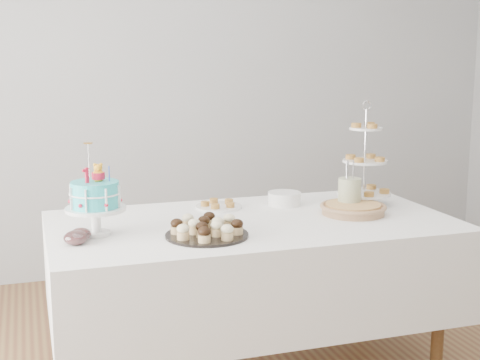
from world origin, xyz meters
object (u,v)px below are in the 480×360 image
object	(u,v)px
table	(252,265)
birthday_cake	(96,210)
tiered_stand	(365,162)
cupcake_tray	(207,227)
plate_stack	(284,199)
utensil_pitcher	(350,193)
jam_bowl_a	(81,235)
jam_bowl_b	(76,238)
pastry_plate	(219,205)
pie	(353,208)

from	to	relation	value
table	birthday_cake	bearing A→B (deg)	-177.07
birthday_cake	tiered_stand	world-z (taller)	tiered_stand
cupcake_tray	plate_stack	distance (m)	0.73
table	plate_stack	distance (m)	0.46
utensil_pitcher	plate_stack	bearing A→B (deg)	113.90
jam_bowl_a	jam_bowl_b	distance (m)	0.06
cupcake_tray	plate_stack	xyz separation A→B (m)	(0.55, 0.48, -0.01)
birthday_cake	jam_bowl_a	xyz separation A→B (m)	(-0.07, -0.07, -0.09)
cupcake_tray	tiered_stand	bearing A→B (deg)	20.36
pastry_plate	plate_stack	bearing A→B (deg)	-6.14
cupcake_tray	jam_bowl_a	world-z (taller)	cupcake_tray
table	jam_bowl_a	xyz separation A→B (m)	(-0.82, -0.11, 0.25)
plate_stack	utensil_pitcher	xyz separation A→B (m)	(0.26, -0.23, 0.06)
table	plate_stack	bearing A→B (deg)	44.26
jam_bowl_a	pastry_plate	bearing A→B (deg)	29.05
pastry_plate	pie	bearing A→B (deg)	-29.20
birthday_cake	plate_stack	distance (m)	1.06
cupcake_tray	tiered_stand	size ratio (longest dim) A/B	0.66
pie	plate_stack	distance (m)	0.39
pastry_plate	jam_bowl_a	distance (m)	0.84
plate_stack	jam_bowl_a	xyz separation A→B (m)	(-1.08, -0.37, -0.01)
birthday_cake	pie	bearing A→B (deg)	-19.06
tiered_stand	utensil_pitcher	distance (m)	0.23
table	tiered_stand	bearing A→B (deg)	11.78
table	pastry_plate	xyz separation A→B (m)	(-0.08, 0.30, 0.24)
birthday_cake	cupcake_tray	world-z (taller)	birthday_cake
cupcake_tray	birthday_cake	bearing A→B (deg)	158.87
pie	utensil_pitcher	world-z (taller)	utensil_pitcher
birthday_cake	pastry_plate	size ratio (longest dim) A/B	1.69
tiered_stand	birthday_cake	bearing A→B (deg)	-172.81
birthday_cake	utensil_pitcher	bearing A→B (deg)	-16.13
cupcake_tray	pastry_plate	bearing A→B (deg)	68.55
birthday_cake	plate_stack	size ratio (longest dim) A/B	2.34
tiered_stand	pastry_plate	world-z (taller)	tiered_stand
birthday_cake	utensil_pitcher	size ratio (longest dim) A/B	1.58
tiered_stand	plate_stack	world-z (taller)	tiered_stand
plate_stack	pastry_plate	distance (m)	0.35
pie	utensil_pitcher	xyz separation A→B (m)	(0.01, 0.07, 0.06)
table	utensil_pitcher	xyz separation A→B (m)	(0.53, 0.03, 0.32)
table	tiered_stand	distance (m)	0.83
cupcake_tray	plate_stack	size ratio (longest dim) A/B	2.09
pie	jam_bowl_b	size ratio (longest dim) A/B	3.25
cupcake_tray	pastry_plate	size ratio (longest dim) A/B	1.51
jam_bowl_a	utensil_pitcher	world-z (taller)	utensil_pitcher
plate_stack	birthday_cake	bearing A→B (deg)	-163.43
table	jam_bowl_b	bearing A→B (deg)	-168.80
birthday_cake	utensil_pitcher	distance (m)	1.27
jam_bowl_a	birthday_cake	bearing A→B (deg)	43.00
table	pastry_plate	bearing A→B (deg)	105.15
pie	table	bearing A→B (deg)	176.05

